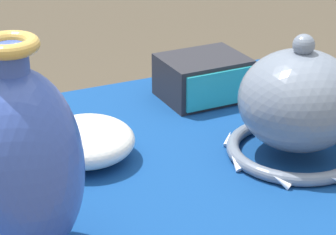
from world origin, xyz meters
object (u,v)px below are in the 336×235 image
object	(u,v)px
vase_dome_bell	(298,107)
mosaic_tile_box	(203,78)
vase_tall_bulbous	(22,165)
bowl_shallow_ivory	(86,141)

from	to	relation	value
vase_dome_bell	mosaic_tile_box	bearing A→B (deg)	94.76
vase_tall_bulbous	vase_dome_bell	world-z (taller)	vase_tall_bulbous
vase_tall_bulbous	bowl_shallow_ivory	world-z (taller)	vase_tall_bulbous
vase_dome_bell	bowl_shallow_ivory	xyz separation A→B (m)	(-0.33, 0.14, -0.05)
vase_dome_bell	vase_tall_bulbous	bearing A→B (deg)	-170.07
mosaic_tile_box	vase_dome_bell	bearing A→B (deg)	-86.52
bowl_shallow_ivory	vase_dome_bell	bearing A→B (deg)	-22.52
vase_tall_bulbous	mosaic_tile_box	world-z (taller)	vase_tall_bulbous
vase_tall_bulbous	vase_dome_bell	size ratio (longest dim) A/B	1.23
vase_dome_bell	bowl_shallow_ivory	world-z (taller)	vase_dome_bell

